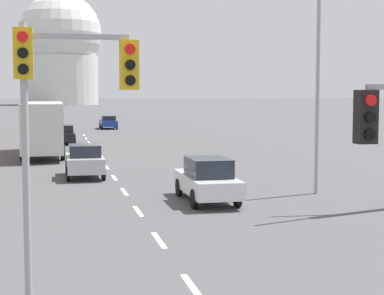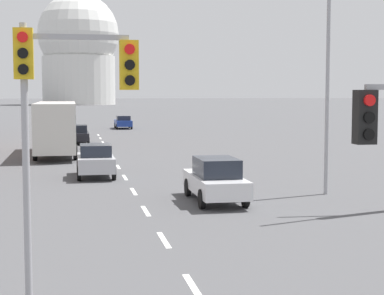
% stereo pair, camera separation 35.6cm
% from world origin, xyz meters
% --- Properties ---
extents(lane_stripe_1, '(0.16, 2.00, 0.01)m').
position_xyz_m(lane_stripe_1, '(0.00, 6.81, 0.00)').
color(lane_stripe_1, silver).
rests_on(lane_stripe_1, ground_plane).
extents(lane_stripe_2, '(0.16, 2.00, 0.01)m').
position_xyz_m(lane_stripe_2, '(0.00, 11.31, 0.00)').
color(lane_stripe_2, silver).
rests_on(lane_stripe_2, ground_plane).
extents(lane_stripe_3, '(0.16, 2.00, 0.01)m').
position_xyz_m(lane_stripe_3, '(0.00, 15.81, 0.00)').
color(lane_stripe_3, silver).
rests_on(lane_stripe_3, ground_plane).
extents(lane_stripe_4, '(0.16, 2.00, 0.01)m').
position_xyz_m(lane_stripe_4, '(0.00, 20.31, 0.00)').
color(lane_stripe_4, silver).
rests_on(lane_stripe_4, ground_plane).
extents(lane_stripe_5, '(0.16, 2.00, 0.01)m').
position_xyz_m(lane_stripe_5, '(0.00, 24.81, 0.00)').
color(lane_stripe_5, silver).
rests_on(lane_stripe_5, ground_plane).
extents(lane_stripe_6, '(0.16, 2.00, 0.01)m').
position_xyz_m(lane_stripe_6, '(0.00, 29.31, 0.00)').
color(lane_stripe_6, silver).
rests_on(lane_stripe_6, ground_plane).
extents(lane_stripe_7, '(0.16, 2.00, 0.01)m').
position_xyz_m(lane_stripe_7, '(0.00, 33.81, 0.00)').
color(lane_stripe_7, silver).
rests_on(lane_stripe_7, ground_plane).
extents(lane_stripe_8, '(0.16, 2.00, 0.01)m').
position_xyz_m(lane_stripe_8, '(0.00, 38.31, 0.00)').
color(lane_stripe_8, silver).
rests_on(lane_stripe_8, ground_plane).
extents(lane_stripe_9, '(0.16, 2.00, 0.01)m').
position_xyz_m(lane_stripe_9, '(0.00, 42.81, 0.00)').
color(lane_stripe_9, silver).
rests_on(lane_stripe_9, ground_plane).
extents(lane_stripe_10, '(0.16, 2.00, 0.01)m').
position_xyz_m(lane_stripe_10, '(0.00, 47.31, 0.00)').
color(lane_stripe_10, silver).
rests_on(lane_stripe_10, ground_plane).
extents(lane_stripe_11, '(0.16, 2.00, 0.01)m').
position_xyz_m(lane_stripe_11, '(0.00, 51.81, 0.00)').
color(lane_stripe_11, silver).
rests_on(lane_stripe_11, ground_plane).
extents(lane_stripe_12, '(0.16, 2.00, 0.01)m').
position_xyz_m(lane_stripe_12, '(0.00, 56.31, 0.00)').
color(lane_stripe_12, silver).
rests_on(lane_stripe_12, ground_plane).
extents(traffic_signal_near_left, '(2.35, 0.34, 5.48)m').
position_xyz_m(traffic_signal_near_left, '(-2.71, 6.21, 4.17)').
color(traffic_signal_near_left, '#9E9EA3').
rests_on(traffic_signal_near_left, ground_plane).
extents(street_lamp_right, '(2.12, 0.36, 8.75)m').
position_xyz_m(street_lamp_right, '(7.32, 18.18, 5.33)').
color(street_lamp_right, '#9E9EA3').
rests_on(street_lamp_right, ground_plane).
extents(sedan_near_left, '(1.83, 4.50, 1.49)m').
position_xyz_m(sedan_near_left, '(3.23, 66.68, 0.76)').
color(sedan_near_left, navy).
rests_on(sedan_near_left, ground_plane).
extents(sedan_near_right, '(1.79, 4.59, 1.70)m').
position_xyz_m(sedan_near_right, '(2.83, 17.22, 0.86)').
color(sedan_near_right, silver).
rests_on(sedan_near_right, ground_plane).
extents(sedan_mid_centre, '(1.81, 3.91, 1.63)m').
position_xyz_m(sedan_mid_centre, '(-1.40, 25.21, 0.84)').
color(sedan_mid_centre, '#B7B7BC').
rests_on(sedan_mid_centre, ground_plane).
extents(sedan_far_left, '(1.88, 4.33, 1.53)m').
position_xyz_m(sedan_far_left, '(-2.09, 46.13, 0.77)').
color(sedan_far_left, black).
rests_on(sedan_far_left, ground_plane).
extents(city_bus, '(2.66, 10.80, 3.48)m').
position_xyz_m(city_bus, '(-3.53, 36.76, 2.05)').
color(city_bus, beige).
rests_on(city_bus, ground_plane).
extents(capitol_dome, '(26.24, 26.24, 37.06)m').
position_xyz_m(capitol_dome, '(0.00, 207.58, 18.05)').
color(capitol_dome, silver).
rests_on(capitol_dome, ground_plane).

